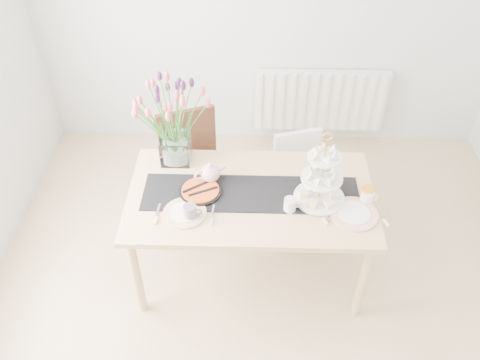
{
  "coord_description": "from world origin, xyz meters",
  "views": [
    {
      "loc": [
        -0.13,
        -1.79,
        3.01
      ],
      "look_at": [
        -0.19,
        0.56,
        0.92
      ],
      "focal_mm": 38.0,
      "sensor_mm": 36.0,
      "label": 1
    }
  ],
  "objects_px": {
    "tulip_vase": "(172,112)",
    "teapot": "(210,173)",
    "cream_jug": "(367,197)",
    "tart_tin": "(200,191)",
    "mug_orange": "(367,194)",
    "mug_white": "(290,205)",
    "plate_right": "(354,214)",
    "dining_table": "(251,202)",
    "cake_stand": "(321,183)",
    "radiator": "(320,101)",
    "plate_left": "(185,213)",
    "chair_white": "(300,173)",
    "chair_brown": "(192,160)",
    "mug_grey": "(190,212)"
  },
  "relations": [
    {
      "from": "tart_tin",
      "to": "mug_white",
      "type": "relative_size",
      "value": 2.98
    },
    {
      "from": "tulip_vase",
      "to": "teapot",
      "type": "distance_m",
      "value": 0.47
    },
    {
      "from": "mug_grey",
      "to": "teapot",
      "type": "bearing_deg",
      "value": 73.34
    },
    {
      "from": "teapot",
      "to": "plate_right",
      "type": "distance_m",
      "value": 0.96
    },
    {
      "from": "chair_brown",
      "to": "plate_right",
      "type": "relative_size",
      "value": 3.01
    },
    {
      "from": "chair_white",
      "to": "teapot",
      "type": "xyz_separation_m",
      "value": [
        -0.65,
        -0.47,
        0.39
      ]
    },
    {
      "from": "cake_stand",
      "to": "tart_tin",
      "type": "relative_size",
      "value": 1.74
    },
    {
      "from": "dining_table",
      "to": "tulip_vase",
      "type": "height_order",
      "value": "tulip_vase"
    },
    {
      "from": "dining_table",
      "to": "tulip_vase",
      "type": "bearing_deg",
      "value": 146.96
    },
    {
      "from": "teapot",
      "to": "plate_left",
      "type": "xyz_separation_m",
      "value": [
        -0.14,
        -0.31,
        -0.06
      ]
    },
    {
      "from": "cake_stand",
      "to": "plate_left",
      "type": "xyz_separation_m",
      "value": [
        -0.85,
        -0.15,
        -0.13
      ]
    },
    {
      "from": "teapot",
      "to": "tart_tin",
      "type": "xyz_separation_m",
      "value": [
        -0.06,
        -0.12,
        -0.05
      ]
    },
    {
      "from": "mug_white",
      "to": "plate_right",
      "type": "xyz_separation_m",
      "value": [
        0.4,
        -0.03,
        -0.04
      ]
    },
    {
      "from": "radiator",
      "to": "mug_white",
      "type": "distance_m",
      "value": 1.8
    },
    {
      "from": "chair_white",
      "to": "teapot",
      "type": "bearing_deg",
      "value": -160.15
    },
    {
      "from": "radiator",
      "to": "plate_right",
      "type": "relative_size",
      "value": 4.0
    },
    {
      "from": "tulip_vase",
      "to": "plate_right",
      "type": "xyz_separation_m",
      "value": [
        1.16,
        -0.51,
        -0.39
      ]
    },
    {
      "from": "tart_tin",
      "to": "tulip_vase",
      "type": "bearing_deg",
      "value": 119.75
    },
    {
      "from": "chair_white",
      "to": "cake_stand",
      "type": "distance_m",
      "value": 0.78
    },
    {
      "from": "cake_stand",
      "to": "teapot",
      "type": "distance_m",
      "value": 0.73
    },
    {
      "from": "teapot",
      "to": "tart_tin",
      "type": "relative_size",
      "value": 0.77
    },
    {
      "from": "mug_orange",
      "to": "radiator",
      "type": "bearing_deg",
      "value": 34.42
    },
    {
      "from": "dining_table",
      "to": "mug_grey",
      "type": "xyz_separation_m",
      "value": [
        -0.37,
        -0.22,
        0.12
      ]
    },
    {
      "from": "mug_orange",
      "to": "tulip_vase",
      "type": "bearing_deg",
      "value": 104.01
    },
    {
      "from": "cream_jug",
      "to": "plate_right",
      "type": "bearing_deg",
      "value": -112.65
    },
    {
      "from": "tart_tin",
      "to": "mug_orange",
      "type": "height_order",
      "value": "mug_orange"
    },
    {
      "from": "tulip_vase",
      "to": "mug_orange",
      "type": "height_order",
      "value": "tulip_vase"
    },
    {
      "from": "dining_table",
      "to": "plate_left",
      "type": "bearing_deg",
      "value": -155.05
    },
    {
      "from": "teapot",
      "to": "cream_jug",
      "type": "distance_m",
      "value": 1.02
    },
    {
      "from": "tart_tin",
      "to": "chair_brown",
      "type": "bearing_deg",
      "value": 101.87
    },
    {
      "from": "plate_right",
      "to": "cake_stand",
      "type": "bearing_deg",
      "value": 147.07
    },
    {
      "from": "dining_table",
      "to": "cake_stand",
      "type": "distance_m",
      "value": 0.49
    },
    {
      "from": "chair_brown",
      "to": "chair_white",
      "type": "relative_size",
      "value": 1.2
    },
    {
      "from": "tulip_vase",
      "to": "teapot",
      "type": "height_order",
      "value": "tulip_vase"
    },
    {
      "from": "chair_white",
      "to": "tulip_vase",
      "type": "bearing_deg",
      "value": 179.59
    },
    {
      "from": "dining_table",
      "to": "mug_white",
      "type": "xyz_separation_m",
      "value": [
        0.24,
        -0.14,
        0.12
      ]
    },
    {
      "from": "teapot",
      "to": "plate_left",
      "type": "bearing_deg",
      "value": -137.7
    },
    {
      "from": "mug_orange",
      "to": "plate_left",
      "type": "xyz_separation_m",
      "value": [
        -1.15,
        -0.16,
        -0.04
      ]
    },
    {
      "from": "cream_jug",
      "to": "mug_orange",
      "type": "xyz_separation_m",
      "value": [
        0.0,
        0.02,
        0.01
      ]
    },
    {
      "from": "tart_tin",
      "to": "radiator",
      "type": "bearing_deg",
      "value": 59.1
    },
    {
      "from": "radiator",
      "to": "tart_tin",
      "type": "relative_size",
      "value": 4.37
    },
    {
      "from": "teapot",
      "to": "cream_jug",
      "type": "xyz_separation_m",
      "value": [
        1.0,
        -0.17,
        -0.03
      ]
    },
    {
      "from": "mug_orange",
      "to": "mug_white",
      "type": "bearing_deg",
      "value": 133.04
    },
    {
      "from": "chair_brown",
      "to": "mug_white",
      "type": "relative_size",
      "value": 9.78
    },
    {
      "from": "chair_white",
      "to": "plate_left",
      "type": "bearing_deg",
      "value": -151.17
    },
    {
      "from": "chair_white",
      "to": "chair_brown",
      "type": "bearing_deg",
      "value": 162.62
    },
    {
      "from": "cream_jug",
      "to": "mug_white",
      "type": "height_order",
      "value": "mug_white"
    },
    {
      "from": "plate_right",
      "to": "mug_white",
      "type": "bearing_deg",
      "value": 175.67
    },
    {
      "from": "radiator",
      "to": "mug_orange",
      "type": "distance_m",
      "value": 1.65
    },
    {
      "from": "mug_white",
      "to": "mug_orange",
      "type": "xyz_separation_m",
      "value": [
        0.49,
        0.11,
        0.0
      ]
    }
  ]
}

